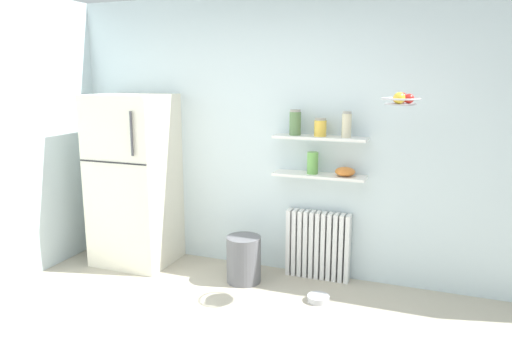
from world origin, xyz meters
The scene contains 13 objects.
back_wall centered at (0.00, 2.05, 1.30)m, with size 7.04×0.10×2.60m, color silver.
refrigerator centered at (-1.50, 1.68, 0.85)m, with size 0.75×0.67×1.69m.
radiator centered at (0.33, 1.92, 0.32)m, with size 0.59×0.12×0.64m.
wall_shelf_lower centered at (0.33, 1.89, 0.99)m, with size 0.83×0.22×0.03m, color white.
wall_shelf_upper centered at (0.33, 1.89, 1.33)m, with size 0.83×0.22×0.03m, color white.
storage_jar_0 centered at (0.10, 1.89, 1.45)m, with size 0.10×0.10×0.23m.
storage_jar_1 centered at (0.33, 1.89, 1.42)m, with size 0.11×0.11×0.16m.
storage_jar_2 centered at (0.56, 1.89, 1.45)m, with size 0.08×0.08×0.22m.
vase centered at (0.26, 1.89, 1.10)m, with size 0.10×0.10×0.20m, color #66A84C.
shelf_bowl centered at (0.56, 1.89, 1.04)m, with size 0.18×0.18×0.08m, color orange.
trash_bin centered at (-0.29, 1.59, 0.21)m, with size 0.31×0.31×0.43m, color slate.
pet_food_bowl centered at (0.45, 1.44, 0.03)m, with size 0.19×0.19×0.05m, color #B7B7BC.
hanging_fruit_basket centered at (1.02, 1.49, 1.69)m, with size 0.29×0.29×0.10m.
Camera 1 is at (1.27, -2.19, 1.86)m, focal length 33.21 mm.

